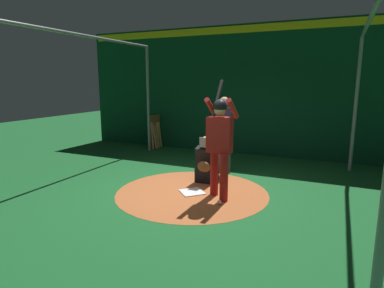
# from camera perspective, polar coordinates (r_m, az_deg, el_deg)

# --- Properties ---
(ground_plane) EXTENTS (26.48, 26.48, 0.00)m
(ground_plane) POSITION_cam_1_polar(r_m,az_deg,el_deg) (6.32, 0.00, -8.49)
(ground_plane) COLOR #195B28
(dirt_circle) EXTENTS (2.91, 2.91, 0.01)m
(dirt_circle) POSITION_cam_1_polar(r_m,az_deg,el_deg) (6.32, 0.00, -8.46)
(dirt_circle) COLOR #B76033
(dirt_circle) RESTS_ON ground
(home_plate) EXTENTS (0.59, 0.59, 0.01)m
(home_plate) POSITION_cam_1_polar(r_m,az_deg,el_deg) (6.32, 0.00, -8.38)
(home_plate) COLOR white
(home_plate) RESTS_ON dirt_circle
(batter) EXTENTS (0.68, 0.49, 2.13)m
(batter) POSITION_cam_1_polar(r_m,az_deg,el_deg) (5.80, 4.85, 0.92)
(batter) COLOR maroon
(batter) RESTS_ON ground
(catcher) EXTENTS (0.58, 0.40, 0.98)m
(catcher) POSITION_cam_1_polar(r_m,az_deg,el_deg) (6.86, 2.53, -3.52)
(catcher) COLOR black
(catcher) RESTS_ON ground
(umpire) EXTENTS (0.22, 0.49, 1.76)m
(umpire) POSITION_cam_1_polar(r_m,az_deg,el_deg) (7.49, 5.58, 2.36)
(umpire) COLOR #4C4C51
(umpire) RESTS_ON ground
(back_wall) EXTENTS (0.23, 10.48, 3.66)m
(back_wall) POSITION_cam_1_polar(r_m,az_deg,el_deg) (9.57, 9.57, 9.27)
(back_wall) COLOR #0C3D26
(back_wall) RESTS_ON ground
(cage_frame) EXTENTS (6.05, 5.67, 3.12)m
(cage_frame) POSITION_cam_1_polar(r_m,az_deg,el_deg) (5.96, 0.00, 11.88)
(cage_frame) COLOR gray
(cage_frame) RESTS_ON ground
(bat_rack) EXTENTS (1.06, 0.21, 1.05)m
(bat_rack) POSITION_cam_1_polar(r_m,az_deg,el_deg) (10.56, -6.01, 2.11)
(bat_rack) COLOR olive
(bat_rack) RESTS_ON ground
(baseball_0) EXTENTS (0.07, 0.07, 0.07)m
(baseball_0) POSITION_cam_1_polar(r_m,az_deg,el_deg) (7.24, 2.43, -5.58)
(baseball_0) COLOR white
(baseball_0) RESTS_ON dirt_circle
(baseball_1) EXTENTS (0.07, 0.07, 0.07)m
(baseball_1) POSITION_cam_1_polar(r_m,az_deg,el_deg) (5.75, 4.81, -10.10)
(baseball_1) COLOR white
(baseball_1) RESTS_ON dirt_circle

